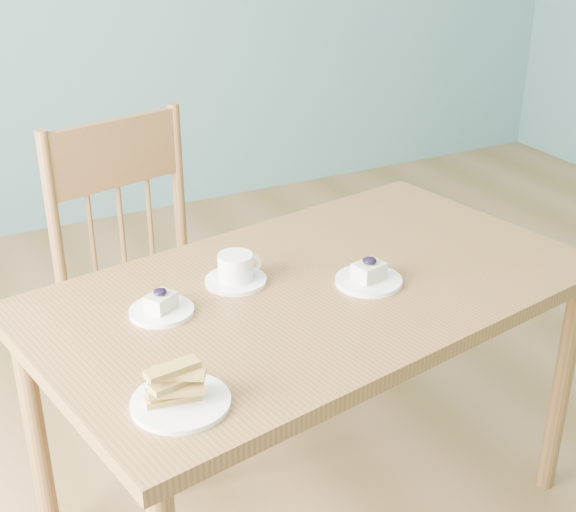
{
  "coord_description": "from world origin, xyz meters",
  "views": [
    {
      "loc": [
        -1.24,
        -1.36,
        1.63
      ],
      "look_at": [
        -0.44,
        0.19,
        0.79
      ],
      "focal_mm": 50.0,
      "sensor_mm": 36.0,
      "label": 1
    }
  ],
  "objects_px": {
    "dining_chair": "(152,291)",
    "cheesecake_plate_near": "(369,277)",
    "coffee_cup": "(236,271)",
    "dining_table": "(314,310)",
    "cheesecake_plate_far": "(161,307)",
    "biscotti_plate": "(180,392)"
  },
  "relations": [
    {
      "from": "dining_chair",
      "to": "cheesecake_plate_near",
      "type": "xyz_separation_m",
      "value": [
        0.36,
        -0.59,
        0.23
      ]
    },
    {
      "from": "dining_table",
      "to": "dining_chair",
      "type": "distance_m",
      "value": 0.6
    },
    {
      "from": "dining_table",
      "to": "biscotti_plate",
      "type": "height_order",
      "value": "biscotti_plate"
    },
    {
      "from": "dining_table",
      "to": "coffee_cup",
      "type": "height_order",
      "value": "coffee_cup"
    },
    {
      "from": "coffee_cup",
      "to": "dining_table",
      "type": "bearing_deg",
      "value": -25.5
    },
    {
      "from": "dining_table",
      "to": "cheesecake_plate_far",
      "type": "xyz_separation_m",
      "value": [
        -0.38,
        0.04,
        0.09
      ]
    },
    {
      "from": "dining_table",
      "to": "cheesecake_plate_far",
      "type": "height_order",
      "value": "cheesecake_plate_far"
    },
    {
      "from": "dining_chair",
      "to": "cheesecake_plate_near",
      "type": "relative_size",
      "value": 6.19
    },
    {
      "from": "dining_chair",
      "to": "dining_table",
      "type": "bearing_deg",
      "value": -78.61
    },
    {
      "from": "cheesecake_plate_near",
      "to": "coffee_cup",
      "type": "height_order",
      "value": "coffee_cup"
    },
    {
      "from": "biscotti_plate",
      "to": "coffee_cup",
      "type": "bearing_deg",
      "value": 53.75
    },
    {
      "from": "cheesecake_plate_near",
      "to": "coffee_cup",
      "type": "distance_m",
      "value": 0.32
    },
    {
      "from": "dining_table",
      "to": "coffee_cup",
      "type": "bearing_deg",
      "value": 139.71
    },
    {
      "from": "cheesecake_plate_far",
      "to": "biscotti_plate",
      "type": "xyz_separation_m",
      "value": [
        -0.08,
        -0.35,
        0.01
      ]
    },
    {
      "from": "dining_chair",
      "to": "cheesecake_plate_near",
      "type": "bearing_deg",
      "value": -71.57
    },
    {
      "from": "dining_chair",
      "to": "cheesecake_plate_far",
      "type": "relative_size",
      "value": 6.89
    },
    {
      "from": "cheesecake_plate_far",
      "to": "coffee_cup",
      "type": "distance_m",
      "value": 0.22
    },
    {
      "from": "dining_chair",
      "to": "biscotti_plate",
      "type": "distance_m",
      "value": 0.9
    },
    {
      "from": "coffee_cup",
      "to": "biscotti_plate",
      "type": "distance_m",
      "value": 0.5
    },
    {
      "from": "dining_chair",
      "to": "coffee_cup",
      "type": "xyz_separation_m",
      "value": [
        0.08,
        -0.44,
        0.24
      ]
    },
    {
      "from": "dining_table",
      "to": "cheesecake_plate_far",
      "type": "distance_m",
      "value": 0.39
    },
    {
      "from": "dining_table",
      "to": "cheesecake_plate_near",
      "type": "xyz_separation_m",
      "value": [
        0.12,
        -0.06,
        0.09
      ]
    }
  ]
}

